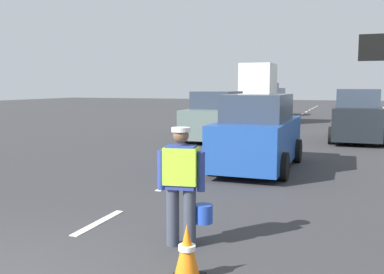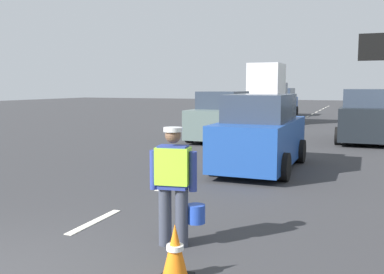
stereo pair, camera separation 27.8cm
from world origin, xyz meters
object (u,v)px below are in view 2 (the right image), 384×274
(road_worker, at_px, (175,181))
(car_oncoming_third, at_px, (282,103))
(car_outgoing_ahead, at_px, (261,134))
(car_oncoming_lead, at_px, (222,117))
(traffic_cone_near, at_px, (175,252))
(car_parked_far, at_px, (365,117))
(delivery_truck, at_px, (268,96))

(road_worker, relative_size, car_oncoming_third, 0.41)
(car_outgoing_ahead, height_order, car_oncoming_lead, same)
(car_outgoing_ahead, xyz_separation_m, car_oncoming_third, (-3.40, 21.46, 0.03))
(traffic_cone_near, relative_size, car_parked_far, 0.15)
(car_oncoming_third, bearing_deg, traffic_cone_near, -81.94)
(car_parked_far, bearing_deg, road_worker, -99.90)
(car_oncoming_lead, bearing_deg, car_parked_far, 15.71)
(traffic_cone_near, xyz_separation_m, car_parked_far, (1.89, 14.27, 0.66))
(car_oncoming_lead, bearing_deg, delivery_truck, 90.19)
(traffic_cone_near, xyz_separation_m, delivery_truck, (-3.61, 21.75, 1.29))
(delivery_truck, bearing_deg, car_oncoming_lead, -89.81)
(car_oncoming_lead, bearing_deg, road_worker, -75.04)
(road_worker, bearing_deg, car_oncoming_lead, 104.96)
(road_worker, xyz_separation_m, car_outgoing_ahead, (-0.21, 6.08, 0.00))
(delivery_truck, xyz_separation_m, car_outgoing_ahead, (2.96, -14.72, -0.67))
(car_oncoming_third, height_order, car_oncoming_lead, car_oncoming_third)
(car_oncoming_third, relative_size, car_parked_far, 0.96)
(road_worker, relative_size, car_oncoming_lead, 0.39)
(traffic_cone_near, relative_size, car_oncoming_lead, 0.15)
(road_worker, relative_size, traffic_cone_near, 2.55)
(car_oncoming_third, bearing_deg, delivery_truck, -86.34)
(traffic_cone_near, relative_size, car_outgoing_ahead, 0.15)
(car_oncoming_third, distance_m, car_parked_far, 15.42)
(traffic_cone_near, height_order, car_oncoming_third, car_oncoming_third)
(traffic_cone_near, bearing_deg, delivery_truck, 99.41)
(car_oncoming_lead, relative_size, car_parked_far, 0.99)
(road_worker, relative_size, car_parked_far, 0.39)
(traffic_cone_near, distance_m, car_oncoming_lead, 13.24)
(traffic_cone_near, bearing_deg, car_outgoing_ahead, 95.20)
(car_outgoing_ahead, xyz_separation_m, car_oncoming_lead, (-2.94, 5.70, 0.00))
(road_worker, height_order, car_outgoing_ahead, car_outgoing_ahead)
(car_oncoming_lead, bearing_deg, car_oncoming_third, 91.67)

